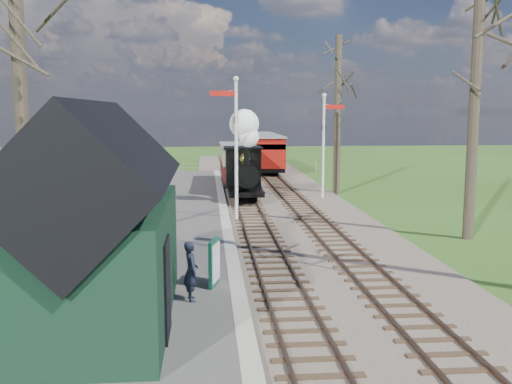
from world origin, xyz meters
TOP-DOWN VIEW (x-y plane):
  - distant_hills at (1.40, 64.38)m, footprint 114.40×48.00m
  - ballast_bed at (1.30, 22.00)m, footprint 8.00×60.00m
  - track_near at (0.00, 22.00)m, footprint 1.60×60.00m
  - track_far at (2.60, 22.00)m, footprint 1.60×60.00m
  - platform at (-3.50, 14.00)m, footprint 5.00×44.00m
  - coping_strip at (-1.20, 14.00)m, footprint 0.40×44.00m
  - station_shed at (-4.30, 4.00)m, footprint 3.25×6.30m
  - semaphore_near at (-0.77, 16.00)m, footprint 1.22×0.24m
  - semaphore_far at (4.37, 22.00)m, footprint 1.22×0.24m
  - bare_trees at (1.33, 10.10)m, footprint 15.51×22.39m
  - fence_line at (0.30, 36.00)m, footprint 12.60×0.08m
  - locomotive at (-0.01, 21.44)m, footprint 1.87×4.36m
  - coach at (0.00, 27.50)m, footprint 2.18×7.48m
  - red_carriage_a at (2.60, 34.72)m, footprint 2.27×5.63m
  - red_carriage_b at (2.60, 40.22)m, footprint 2.27×5.63m
  - sign_board at (-1.79, 6.35)m, footprint 0.31×0.84m
  - bench at (-3.41, 3.12)m, footprint 0.82×1.35m
  - person at (-2.36, 5.19)m, footprint 0.45×0.59m

SIDE VIEW (x-z plane):
  - distant_hills at x=1.40m, z-range -27.22..-5.20m
  - ballast_bed at x=1.30m, z-range 0.00..0.10m
  - track_near at x=0.00m, z-range 0.02..0.17m
  - track_far at x=2.60m, z-range 0.02..0.17m
  - platform at x=-3.50m, z-range 0.00..0.20m
  - coping_strip at x=-1.20m, z-range 0.00..0.21m
  - fence_line at x=0.30m, z-range 0.05..1.05m
  - bench at x=-3.41m, z-range 0.18..0.92m
  - sign_board at x=-1.79m, z-range 0.20..1.44m
  - person at x=-2.36m, z-range 0.20..1.66m
  - coach at x=0.00m, z-range 0.42..2.72m
  - red_carriage_a at x=2.60m, z-range 0.43..2.82m
  - red_carriage_b at x=2.60m, z-range 0.43..2.82m
  - locomotive at x=-0.01m, z-range -0.19..4.48m
  - station_shed at x=-4.30m, z-range -0.12..4.66m
  - semaphore_far at x=4.37m, z-range 0.49..6.21m
  - semaphore_near at x=-0.77m, z-range 0.51..6.73m
  - bare_trees at x=1.33m, z-range -0.79..11.21m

